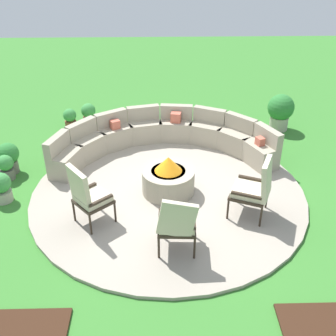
{
  "coord_description": "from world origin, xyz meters",
  "views": [
    {
      "loc": [
        -0.17,
        -6.34,
        4.42
      ],
      "look_at": [
        0.0,
        0.2,
        0.45
      ],
      "focal_mm": 44.07,
      "sensor_mm": 36.0,
      "label": 1
    }
  ],
  "objects_px": {
    "curved_stone_bench": "(162,138)",
    "lounge_chair_back_left": "(256,187)",
    "potted_plant_3": "(89,114)",
    "potted_plant_4": "(70,120)",
    "fire_pit": "(168,178)",
    "potted_plant_2": "(1,187)",
    "potted_plant_5": "(280,111)",
    "lounge_chair_front_right": "(177,222)",
    "potted_plant_1": "(6,166)",
    "lounge_chair_front_left": "(88,195)",
    "potted_plant_0": "(9,156)"
  },
  "relations": [
    {
      "from": "curved_stone_bench",
      "to": "lounge_chair_back_left",
      "type": "distance_m",
      "value": 2.76
    },
    {
      "from": "potted_plant_3",
      "to": "potted_plant_4",
      "type": "bearing_deg",
      "value": -143.28
    },
    {
      "from": "fire_pit",
      "to": "potted_plant_2",
      "type": "xyz_separation_m",
      "value": [
        -3.0,
        -0.12,
        -0.05
      ]
    },
    {
      "from": "lounge_chair_back_left",
      "to": "potted_plant_5",
      "type": "relative_size",
      "value": 1.24
    },
    {
      "from": "lounge_chair_front_right",
      "to": "potted_plant_2",
      "type": "relative_size",
      "value": 1.83
    },
    {
      "from": "lounge_chair_front_right",
      "to": "potted_plant_5",
      "type": "bearing_deg",
      "value": 60.74
    },
    {
      "from": "potted_plant_2",
      "to": "potted_plant_1",
      "type": "bearing_deg",
      "value": 101.29
    },
    {
      "from": "lounge_chair_front_left",
      "to": "potted_plant_1",
      "type": "bearing_deg",
      "value": -171.18
    },
    {
      "from": "curved_stone_bench",
      "to": "lounge_chair_front_left",
      "type": "distance_m",
      "value": 2.77
    },
    {
      "from": "fire_pit",
      "to": "potted_plant_2",
      "type": "height_order",
      "value": "fire_pit"
    },
    {
      "from": "potted_plant_2",
      "to": "lounge_chair_front_left",
      "type": "bearing_deg",
      "value": -24.67
    },
    {
      "from": "potted_plant_1",
      "to": "potted_plant_3",
      "type": "xyz_separation_m",
      "value": [
        1.28,
        2.36,
        0.04
      ]
    },
    {
      "from": "curved_stone_bench",
      "to": "potted_plant_0",
      "type": "xyz_separation_m",
      "value": [
        -3.07,
        -0.71,
        -0.01
      ]
    },
    {
      "from": "fire_pit",
      "to": "lounge_chair_front_left",
      "type": "height_order",
      "value": "lounge_chair_front_left"
    },
    {
      "from": "potted_plant_3",
      "to": "potted_plant_5",
      "type": "relative_size",
      "value": 0.68
    },
    {
      "from": "curved_stone_bench",
      "to": "potted_plant_0",
      "type": "relative_size",
      "value": 7.11
    },
    {
      "from": "lounge_chair_back_left",
      "to": "potted_plant_4",
      "type": "height_order",
      "value": "lounge_chair_back_left"
    },
    {
      "from": "fire_pit",
      "to": "lounge_chair_back_left",
      "type": "bearing_deg",
      "value": -26.94
    },
    {
      "from": "potted_plant_2",
      "to": "potted_plant_5",
      "type": "height_order",
      "value": "potted_plant_5"
    },
    {
      "from": "curved_stone_bench",
      "to": "lounge_chair_back_left",
      "type": "xyz_separation_m",
      "value": [
        1.51,
        -2.3,
        0.24
      ]
    },
    {
      "from": "potted_plant_2",
      "to": "potted_plant_3",
      "type": "bearing_deg",
      "value": 69.97
    },
    {
      "from": "lounge_chair_back_left",
      "to": "potted_plant_4",
      "type": "xyz_separation_m",
      "value": [
        -3.69,
        3.42,
        -0.3
      ]
    },
    {
      "from": "potted_plant_4",
      "to": "lounge_chair_back_left",
      "type": "bearing_deg",
      "value": -42.8
    },
    {
      "from": "lounge_chair_front_left",
      "to": "lounge_chair_back_left",
      "type": "height_order",
      "value": "lounge_chair_front_left"
    },
    {
      "from": "fire_pit",
      "to": "potted_plant_1",
      "type": "bearing_deg",
      "value": 168.81
    },
    {
      "from": "potted_plant_1",
      "to": "lounge_chair_back_left",
      "type": "bearing_deg",
      "value": -16.41
    },
    {
      "from": "lounge_chair_front_left",
      "to": "potted_plant_5",
      "type": "bearing_deg",
      "value": 90.13
    },
    {
      "from": "fire_pit",
      "to": "lounge_chair_back_left",
      "type": "height_order",
      "value": "lounge_chair_back_left"
    },
    {
      "from": "potted_plant_2",
      "to": "potted_plant_3",
      "type": "relative_size",
      "value": 0.95
    },
    {
      "from": "fire_pit",
      "to": "potted_plant_3",
      "type": "bearing_deg",
      "value": 121.99
    },
    {
      "from": "fire_pit",
      "to": "lounge_chair_front_right",
      "type": "distance_m",
      "value": 1.61
    },
    {
      "from": "lounge_chair_front_right",
      "to": "lounge_chair_back_left",
      "type": "bearing_deg",
      "value": 35.27
    },
    {
      "from": "potted_plant_4",
      "to": "potted_plant_0",
      "type": "bearing_deg",
      "value": -116.17
    },
    {
      "from": "curved_stone_bench",
      "to": "fire_pit",
      "type": "bearing_deg",
      "value": -86.74
    },
    {
      "from": "potted_plant_1",
      "to": "lounge_chair_front_right",
      "type": "bearing_deg",
      "value": -34.31
    },
    {
      "from": "lounge_chair_front_right",
      "to": "potted_plant_1",
      "type": "height_order",
      "value": "lounge_chair_front_right"
    },
    {
      "from": "potted_plant_0",
      "to": "potted_plant_2",
      "type": "distance_m",
      "value": 1.01
    },
    {
      "from": "potted_plant_5",
      "to": "potted_plant_1",
      "type": "bearing_deg",
      "value": -160.46
    },
    {
      "from": "potted_plant_1",
      "to": "potted_plant_3",
      "type": "distance_m",
      "value": 2.69
    },
    {
      "from": "potted_plant_0",
      "to": "potted_plant_5",
      "type": "xyz_separation_m",
      "value": [
        5.92,
        1.85,
        0.12
      ]
    },
    {
      "from": "lounge_chair_front_right",
      "to": "potted_plant_1",
      "type": "distance_m",
      "value": 3.93
    },
    {
      "from": "lounge_chair_front_left",
      "to": "lounge_chair_back_left",
      "type": "bearing_deg",
      "value": 52.16
    },
    {
      "from": "potted_plant_3",
      "to": "potted_plant_4",
      "type": "xyz_separation_m",
      "value": [
        -0.4,
        -0.3,
        -0.01
      ]
    },
    {
      "from": "potted_plant_0",
      "to": "potted_plant_4",
      "type": "height_order",
      "value": "potted_plant_0"
    },
    {
      "from": "lounge_chair_front_right",
      "to": "potted_plant_3",
      "type": "distance_m",
      "value": 4.98
    },
    {
      "from": "lounge_chair_front_right",
      "to": "potted_plant_2",
      "type": "height_order",
      "value": "lounge_chair_front_right"
    },
    {
      "from": "fire_pit",
      "to": "potted_plant_1",
      "type": "xyz_separation_m",
      "value": [
        -3.15,
        0.62,
        -0.06
      ]
    },
    {
      "from": "lounge_chair_front_left",
      "to": "lounge_chair_back_left",
      "type": "relative_size",
      "value": 1.05
    },
    {
      "from": "lounge_chair_front_right",
      "to": "potted_plant_3",
      "type": "height_order",
      "value": "lounge_chair_front_right"
    },
    {
      "from": "lounge_chair_front_right",
      "to": "lounge_chair_back_left",
      "type": "height_order",
      "value": "lounge_chair_back_left"
    }
  ]
}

